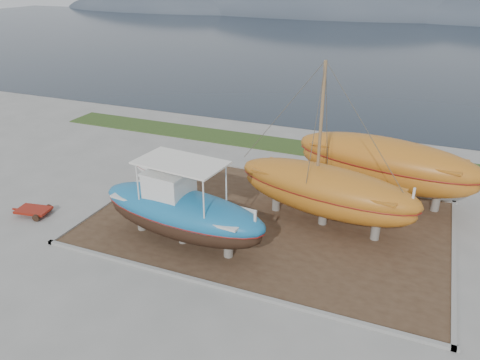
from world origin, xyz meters
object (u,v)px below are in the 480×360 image
at_px(orange_bare_hull, 384,170).
at_px(red_trailer, 34,212).
at_px(orange_sailboat, 329,148).
at_px(blue_caique, 181,203).
at_px(white_dinghy, 160,172).

bearing_deg(orange_bare_hull, red_trailer, -140.12).
height_order(orange_sailboat, red_trailer, orange_sailboat).
relative_size(blue_caique, orange_sailboat, 0.91).
bearing_deg(orange_sailboat, white_dinghy, -176.89).
relative_size(orange_bare_hull, red_trailer, 4.04).
bearing_deg(orange_bare_hull, blue_caique, -122.05).
height_order(blue_caique, red_trailer, blue_caique).
height_order(orange_bare_hull, red_trailer, orange_bare_hull).
bearing_deg(red_trailer, orange_sailboat, 9.18).
bearing_deg(blue_caique, orange_sailboat, 43.18).
height_order(blue_caique, white_dinghy, blue_caique).
relative_size(blue_caique, red_trailer, 3.38).
distance_m(blue_caique, orange_bare_hull, 12.07).
xyz_separation_m(white_dinghy, orange_sailboat, (10.70, -1.42, 3.60)).
relative_size(blue_caique, white_dinghy, 2.20).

